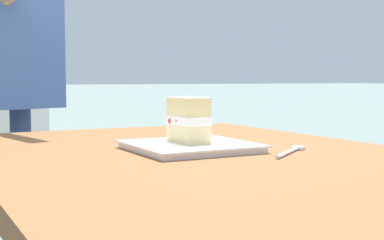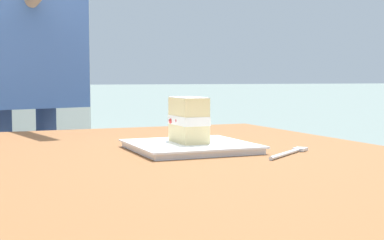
# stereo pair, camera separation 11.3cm
# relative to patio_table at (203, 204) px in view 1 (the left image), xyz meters

# --- Properties ---
(patio_table) EXTENTS (1.24, 0.86, 0.71)m
(patio_table) POSITION_rel_patio_table_xyz_m (0.00, 0.00, 0.00)
(patio_table) COLOR brown
(patio_table) RESTS_ON ground
(dessert_plate) EXTENTS (0.24, 0.24, 0.02)m
(dessert_plate) POSITION_rel_patio_table_xyz_m (0.05, -0.00, 0.11)
(dessert_plate) COLOR white
(dessert_plate) RESTS_ON patio_table
(cake_slice) EXTENTS (0.10, 0.07, 0.10)m
(cake_slice) POSITION_rel_patio_table_xyz_m (0.06, -0.00, 0.17)
(cake_slice) COLOR #EAD18C
(cake_slice) RESTS_ON dessert_plate
(dessert_fork) EXTENTS (0.11, 0.15, 0.01)m
(dessert_fork) POSITION_rel_patio_table_xyz_m (-0.08, -0.16, 0.11)
(dessert_fork) COLOR silver
(dessert_fork) RESTS_ON patio_table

